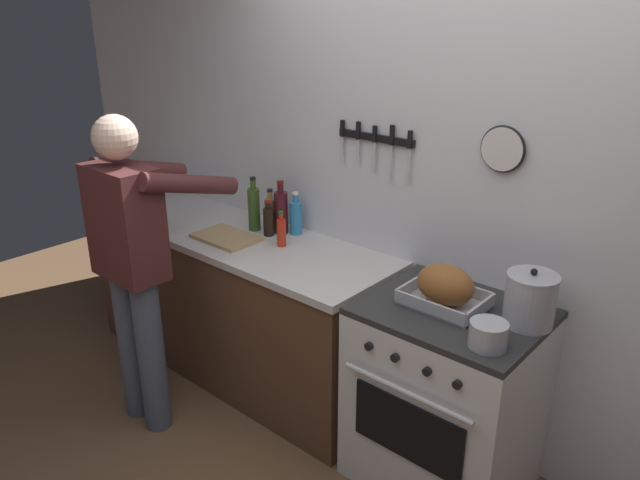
{
  "coord_description": "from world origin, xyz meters",
  "views": [
    {
      "loc": [
        1.32,
        -1.14,
        2.14
      ],
      "look_at": [
        -0.42,
        0.85,
        1.1
      ],
      "focal_mm": 34.23,
      "sensor_mm": 36.0,
      "label": 1
    }
  ],
  "objects_px": {
    "saucepan": "(488,335)",
    "bottle_dish_soap": "(296,217)",
    "bottle_hot_sauce": "(281,232)",
    "bottle_wine_red": "(281,211)",
    "bottle_olive_oil": "(254,208)",
    "bottle_soy_sauce": "(268,221)",
    "bottle_vinegar": "(270,213)",
    "person_cook": "(134,257)",
    "roasting_pan": "(445,287)",
    "stock_pot": "(530,300)",
    "stove": "(445,397)",
    "cutting_board": "(226,237)"
  },
  "relations": [
    {
      "from": "saucepan",
      "to": "bottle_dish_soap",
      "type": "distance_m",
      "value": 1.44
    },
    {
      "from": "bottle_hot_sauce",
      "to": "bottle_wine_red",
      "type": "bearing_deg",
      "value": 134.74
    },
    {
      "from": "bottle_olive_oil",
      "to": "bottle_dish_soap",
      "type": "bearing_deg",
      "value": 25.74
    },
    {
      "from": "bottle_soy_sauce",
      "to": "bottle_wine_red",
      "type": "relative_size",
      "value": 0.68
    },
    {
      "from": "bottle_wine_red",
      "to": "bottle_dish_soap",
      "type": "relative_size",
      "value": 1.24
    },
    {
      "from": "saucepan",
      "to": "bottle_wine_red",
      "type": "relative_size",
      "value": 0.48
    },
    {
      "from": "bottle_vinegar",
      "to": "bottle_olive_oil",
      "type": "height_order",
      "value": "bottle_olive_oil"
    },
    {
      "from": "bottle_olive_oil",
      "to": "person_cook",
      "type": "bearing_deg",
      "value": -95.13
    },
    {
      "from": "roasting_pan",
      "to": "stock_pot",
      "type": "bearing_deg",
      "value": 13.72
    },
    {
      "from": "bottle_vinegar",
      "to": "bottle_hot_sauce",
      "type": "bearing_deg",
      "value": -31.76
    },
    {
      "from": "bottle_olive_oil",
      "to": "bottle_dish_soap",
      "type": "distance_m",
      "value": 0.25
    },
    {
      "from": "stock_pot",
      "to": "saucepan",
      "type": "relative_size",
      "value": 1.68
    },
    {
      "from": "roasting_pan",
      "to": "bottle_vinegar",
      "type": "relative_size",
      "value": 1.44
    },
    {
      "from": "roasting_pan",
      "to": "bottle_dish_soap",
      "type": "distance_m",
      "value": 1.1
    },
    {
      "from": "bottle_vinegar",
      "to": "bottle_dish_soap",
      "type": "height_order",
      "value": "bottle_dish_soap"
    },
    {
      "from": "bottle_wine_red",
      "to": "bottle_hot_sauce",
      "type": "bearing_deg",
      "value": -45.26
    },
    {
      "from": "stock_pot",
      "to": "bottle_vinegar",
      "type": "distance_m",
      "value": 1.58
    },
    {
      "from": "bottle_soy_sauce",
      "to": "bottle_dish_soap",
      "type": "distance_m",
      "value": 0.16
    },
    {
      "from": "bottle_dish_soap",
      "to": "bottle_wine_red",
      "type": "bearing_deg",
      "value": -149.62
    },
    {
      "from": "stock_pot",
      "to": "bottle_olive_oil",
      "type": "relative_size",
      "value": 0.79
    },
    {
      "from": "person_cook",
      "to": "roasting_pan",
      "type": "relative_size",
      "value": 4.72
    },
    {
      "from": "stove",
      "to": "stock_pot",
      "type": "distance_m",
      "value": 0.64
    },
    {
      "from": "stove",
      "to": "bottle_olive_oil",
      "type": "bearing_deg",
      "value": 175.34
    },
    {
      "from": "person_cook",
      "to": "bottle_dish_soap",
      "type": "relative_size",
      "value": 6.75
    },
    {
      "from": "bottle_wine_red",
      "to": "bottle_dish_soap",
      "type": "xyz_separation_m",
      "value": [
        0.07,
        0.04,
        -0.03
      ]
    },
    {
      "from": "roasting_pan",
      "to": "stock_pot",
      "type": "height_order",
      "value": "stock_pot"
    },
    {
      "from": "bottle_dish_soap",
      "to": "bottle_vinegar",
      "type": "bearing_deg",
      "value": -162.83
    },
    {
      "from": "roasting_pan",
      "to": "bottle_vinegar",
      "type": "xyz_separation_m",
      "value": [
        -1.24,
        0.16,
        0.02
      ]
    },
    {
      "from": "bottle_soy_sauce",
      "to": "bottle_dish_soap",
      "type": "bearing_deg",
      "value": 49.53
    },
    {
      "from": "bottle_vinegar",
      "to": "stove",
      "type": "bearing_deg",
      "value": -7.61
    },
    {
      "from": "stock_pot",
      "to": "bottle_soy_sauce",
      "type": "xyz_separation_m",
      "value": [
        -1.52,
        0.01,
        -0.03
      ]
    },
    {
      "from": "saucepan",
      "to": "bottle_wine_red",
      "type": "xyz_separation_m",
      "value": [
        -1.45,
        0.36,
        0.08
      ]
    },
    {
      "from": "person_cook",
      "to": "bottle_soy_sauce",
      "type": "distance_m",
      "value": 0.77
    },
    {
      "from": "stove",
      "to": "roasting_pan",
      "type": "distance_m",
      "value": 0.54
    },
    {
      "from": "stove",
      "to": "roasting_pan",
      "type": "height_order",
      "value": "roasting_pan"
    },
    {
      "from": "person_cook",
      "to": "cutting_board",
      "type": "bearing_deg",
      "value": -19.28
    },
    {
      "from": "bottle_vinegar",
      "to": "bottle_olive_oil",
      "type": "bearing_deg",
      "value": -139.43
    },
    {
      "from": "bottle_dish_soap",
      "to": "person_cook",
      "type": "bearing_deg",
      "value": -108.76
    },
    {
      "from": "stove",
      "to": "stock_pot",
      "type": "xyz_separation_m",
      "value": [
        0.29,
        0.09,
        0.56
      ]
    },
    {
      "from": "bottle_soy_sauce",
      "to": "bottle_wine_red",
      "type": "distance_m",
      "value": 0.09
    },
    {
      "from": "stove",
      "to": "bottle_vinegar",
      "type": "distance_m",
      "value": 1.41
    },
    {
      "from": "person_cook",
      "to": "bottle_olive_oil",
      "type": "xyz_separation_m",
      "value": [
        0.07,
        0.75,
        0.08
      ]
    },
    {
      "from": "stock_pot",
      "to": "person_cook",
      "type": "bearing_deg",
      "value": -156.83
    },
    {
      "from": "roasting_pan",
      "to": "bottle_dish_soap",
      "type": "height_order",
      "value": "bottle_dish_soap"
    },
    {
      "from": "bottle_vinegar",
      "to": "bottle_olive_oil",
      "type": "distance_m",
      "value": 0.1
    },
    {
      "from": "stove",
      "to": "bottle_hot_sauce",
      "type": "bearing_deg",
      "value": 178.12
    },
    {
      "from": "bottle_soy_sauce",
      "to": "person_cook",
      "type": "bearing_deg",
      "value": -104.51
    },
    {
      "from": "roasting_pan",
      "to": "bottle_vinegar",
      "type": "distance_m",
      "value": 1.25
    },
    {
      "from": "person_cook",
      "to": "saucepan",
      "type": "bearing_deg",
      "value": -87.86
    },
    {
      "from": "saucepan",
      "to": "bottle_hot_sauce",
      "type": "distance_m",
      "value": 1.33
    }
  ]
}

